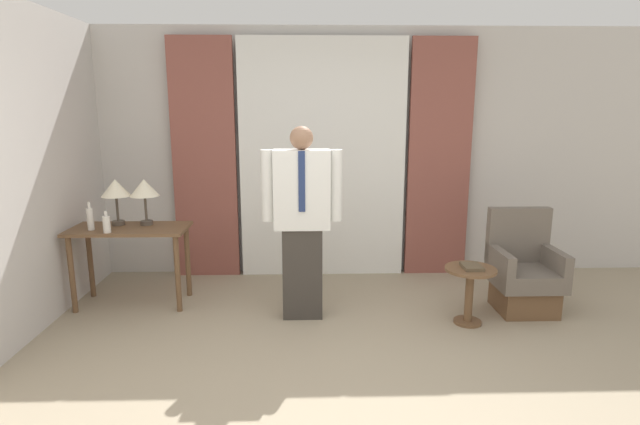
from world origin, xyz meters
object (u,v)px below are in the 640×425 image
(person, at_px, (302,217))
(table_lamp_left, at_px, (116,189))
(bottle_by_lamp, at_px, (90,218))
(book, at_px, (472,267))
(armchair, at_px, (523,275))
(desk, at_px, (130,241))
(table_lamp_right, at_px, (144,189))
(side_table, at_px, (470,286))
(bottle_near_edge, at_px, (107,224))

(person, bearing_deg, table_lamp_left, 165.66)
(bottle_by_lamp, bearing_deg, person, -7.58)
(book, bearing_deg, armchair, 26.88)
(bottle_by_lamp, xyz_separation_m, armchair, (3.98, -0.15, -0.52))
(desk, bearing_deg, armchair, -3.78)
(bottle_by_lamp, bearing_deg, desk, 15.68)
(table_lamp_right, xyz_separation_m, side_table, (2.93, -0.64, -0.75))
(desk, relative_size, armchair, 1.15)
(table_lamp_right, bearing_deg, armchair, -5.60)
(person, bearing_deg, book, -7.79)
(bottle_near_edge, xyz_separation_m, bottle_by_lamp, (-0.19, 0.11, 0.03))
(desk, height_order, bottle_by_lamp, bottle_by_lamp)
(table_lamp_left, bearing_deg, armchair, -5.21)
(table_lamp_right, bearing_deg, bottle_near_edge, -130.93)
(bottle_near_edge, height_order, side_table, bottle_near_edge)
(bottle_near_edge, height_order, bottle_by_lamp, bottle_by_lamp)
(book, bearing_deg, desk, 169.98)
(bottle_by_lamp, distance_m, book, 3.43)
(desk, bearing_deg, person, -11.99)
(bottle_by_lamp, distance_m, person, 1.95)
(bottle_by_lamp, xyz_separation_m, person, (1.93, -0.26, 0.06))
(person, distance_m, book, 1.52)
(side_table, bearing_deg, book, -62.17)
(bottle_by_lamp, xyz_separation_m, side_table, (3.38, -0.45, -0.52))
(bottle_near_edge, bearing_deg, table_lamp_right, 49.07)
(table_lamp_right, height_order, side_table, table_lamp_right)
(desk, xyz_separation_m, table_lamp_left, (-0.13, 0.10, 0.47))
(person, height_order, book, person)
(person, xyz_separation_m, side_table, (1.45, -0.19, -0.57))
(person, height_order, side_table, person)
(table_lamp_left, distance_m, book, 3.32)
(table_lamp_right, bearing_deg, desk, -142.07)
(bottle_by_lamp, height_order, side_table, bottle_by_lamp)
(person, bearing_deg, side_table, -7.48)
(bottle_near_edge, distance_m, person, 1.76)
(table_lamp_left, bearing_deg, book, -11.42)
(bottle_near_edge, relative_size, side_table, 0.39)
(table_lamp_left, relative_size, person, 0.26)
(person, distance_m, side_table, 1.57)
(table_lamp_left, relative_size, side_table, 0.87)
(desk, bearing_deg, bottle_near_edge, -122.76)
(bottle_near_edge, xyz_separation_m, side_table, (3.19, -0.34, -0.49))
(armchair, bearing_deg, side_table, -153.95)
(side_table, relative_size, book, 2.45)
(desk, relative_size, table_lamp_right, 2.45)
(armchair, bearing_deg, desk, 176.22)
(desk, relative_size, side_table, 2.13)
(table_lamp_right, relative_size, bottle_by_lamp, 1.69)
(bottle_near_edge, xyz_separation_m, armchair, (3.79, -0.05, -0.50))
(armchair, bearing_deg, book, -153.12)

